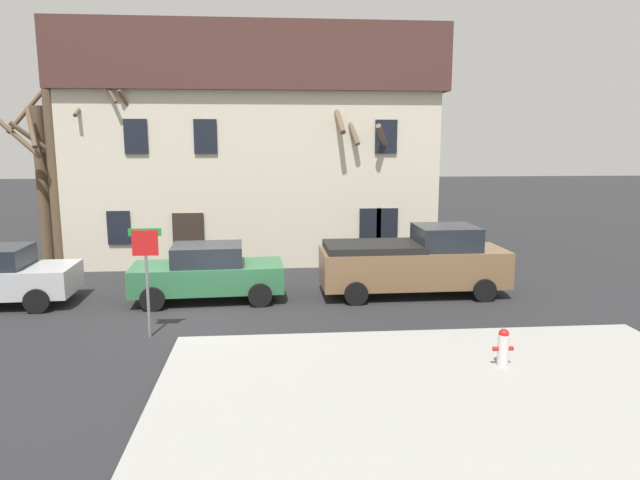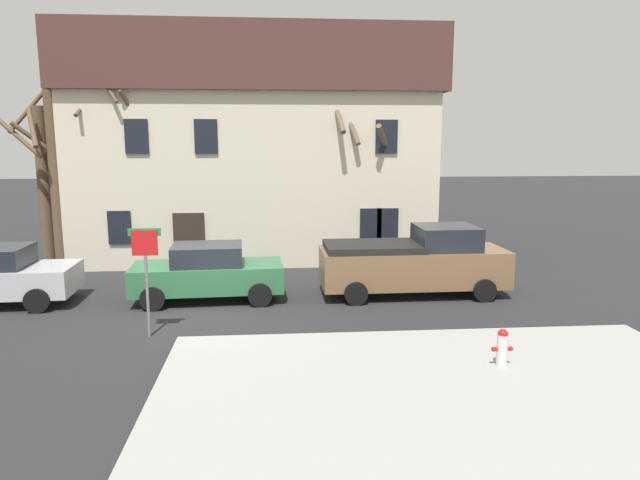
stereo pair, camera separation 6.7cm
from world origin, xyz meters
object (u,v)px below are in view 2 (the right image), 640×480
at_px(building_main, 257,145).
at_px(street_sign_pole, 146,261).
at_px(tree_bare_far, 121,149).
at_px(tree_bare_mid, 56,169).
at_px(tree_bare_end, 360,172).
at_px(pickup_truck_brown, 415,262).
at_px(fire_hydrant, 502,347).
at_px(car_green_sedan, 208,272).
at_px(tree_bare_near, 43,178).

bearing_deg(building_main, street_sign_pole, -101.33).
bearing_deg(tree_bare_far, tree_bare_mid, 178.29).
xyz_separation_m(tree_bare_end, pickup_truck_brown, (1.02, -4.46, -2.49)).
bearing_deg(pickup_truck_brown, fire_hydrant, -86.83).
height_order(tree_bare_far, street_sign_pole, tree_bare_far).
height_order(building_main, fire_hydrant, building_main).
bearing_deg(car_green_sedan, building_main, 81.56).
relative_size(pickup_truck_brown, street_sign_pole, 2.13).
distance_m(tree_bare_end, street_sign_pole, 10.08).
height_order(building_main, tree_bare_near, building_main).
height_order(car_green_sedan, fire_hydrant, car_green_sedan).
bearing_deg(tree_bare_mid, car_green_sedan, -39.96).
relative_size(tree_bare_near, tree_bare_far, 0.86).
bearing_deg(street_sign_pole, building_main, 78.67).
bearing_deg(pickup_truck_brown, street_sign_pole, -155.80).
distance_m(tree_bare_mid, tree_bare_far, 2.48).
bearing_deg(street_sign_pole, tree_bare_near, 122.36).
bearing_deg(fire_hydrant, car_green_sedan, 138.10).
xyz_separation_m(building_main, car_green_sedan, (-1.27, -8.54, -3.63)).
distance_m(building_main, car_green_sedan, 9.36).
bearing_deg(car_green_sedan, tree_bare_mid, 140.04).
distance_m(tree_bare_mid, car_green_sedan, 8.18).
bearing_deg(building_main, tree_bare_near, -160.33).
height_order(building_main, street_sign_pole, building_main).
bearing_deg(tree_bare_mid, pickup_truck_brown, -21.66).
height_order(tree_bare_far, fire_hydrant, tree_bare_far).
bearing_deg(car_green_sedan, street_sign_pole, -108.86).
distance_m(building_main, fire_hydrant, 15.83).
distance_m(car_green_sedan, street_sign_pole, 3.46).
bearing_deg(building_main, fire_hydrant, -69.91).
relative_size(tree_bare_end, fire_hydrant, 8.89).
relative_size(tree_bare_mid, street_sign_pole, 2.67).
bearing_deg(street_sign_pole, tree_bare_far, 107.01).
distance_m(tree_bare_near, car_green_sedan, 9.11).
bearing_deg(building_main, car_green_sedan, -98.44).
height_order(tree_bare_near, tree_bare_end, tree_bare_end).
relative_size(tree_bare_end, pickup_truck_brown, 1.23).
height_order(car_green_sedan, street_sign_pole, street_sign_pole).
bearing_deg(pickup_truck_brown, tree_bare_near, 156.61).
xyz_separation_m(tree_bare_far, car_green_sedan, (3.52, -4.87, -3.52)).
bearing_deg(fire_hydrant, tree_bare_mid, 139.01).
distance_m(building_main, street_sign_pole, 12.19).
distance_m(tree_bare_near, pickup_truck_brown, 14.21).
xyz_separation_m(tree_bare_far, pickup_truck_brown, (9.72, -4.73, -3.33)).
bearing_deg(tree_bare_far, tree_bare_near, 165.17).
relative_size(tree_bare_end, street_sign_pole, 2.62).
bearing_deg(tree_bare_far, tree_bare_end, -1.76).
distance_m(building_main, tree_bare_far, 6.03).
height_order(tree_bare_mid, car_green_sedan, tree_bare_mid).
height_order(tree_bare_mid, fire_hydrant, tree_bare_mid).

